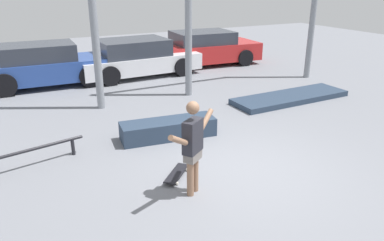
{
  "coord_description": "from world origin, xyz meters",
  "views": [
    {
      "loc": [
        -3.55,
        -5.01,
        3.29
      ],
      "look_at": [
        -0.44,
        1.01,
        0.71
      ],
      "focal_mm": 35.0,
      "sensor_mm": 36.0,
      "label": 1
    }
  ],
  "objects_px": {
    "grind_box": "(168,129)",
    "grind_rail": "(23,154)",
    "parked_car_red": "(205,48)",
    "skateboard": "(176,174)",
    "skateboarder": "(193,144)",
    "parked_car_blue": "(44,65)",
    "manual_pad": "(290,97)",
    "parked_car_white": "(136,58)"
  },
  "relations": [
    {
      "from": "skateboard",
      "to": "parked_car_white",
      "type": "height_order",
      "value": "parked_car_white"
    },
    {
      "from": "manual_pad",
      "to": "parked_car_blue",
      "type": "height_order",
      "value": "parked_car_blue"
    },
    {
      "from": "grind_box",
      "to": "manual_pad",
      "type": "distance_m",
      "value": 4.32
    },
    {
      "from": "skateboarder",
      "to": "grind_rail",
      "type": "distance_m",
      "value": 3.26
    },
    {
      "from": "skateboarder",
      "to": "parked_car_blue",
      "type": "distance_m",
      "value": 8.12
    },
    {
      "from": "parked_car_white",
      "to": "parked_car_red",
      "type": "distance_m",
      "value": 3.13
    },
    {
      "from": "parked_car_blue",
      "to": "skateboarder",
      "type": "bearing_deg",
      "value": -79.04
    },
    {
      "from": "manual_pad",
      "to": "parked_car_white",
      "type": "relative_size",
      "value": 0.82
    },
    {
      "from": "grind_box",
      "to": "parked_car_white",
      "type": "distance_m",
      "value": 5.86
    },
    {
      "from": "skateboard",
      "to": "parked_car_blue",
      "type": "height_order",
      "value": "parked_car_blue"
    },
    {
      "from": "parked_car_white",
      "to": "parked_car_red",
      "type": "relative_size",
      "value": 1.01
    },
    {
      "from": "manual_pad",
      "to": "grind_rail",
      "type": "distance_m",
      "value": 7.25
    },
    {
      "from": "skateboard",
      "to": "manual_pad",
      "type": "xyz_separation_m",
      "value": [
        4.81,
        2.55,
        0.01
      ]
    },
    {
      "from": "skateboarder",
      "to": "parked_car_blue",
      "type": "xyz_separation_m",
      "value": [
        -1.25,
        8.02,
        -0.21
      ]
    },
    {
      "from": "skateboarder",
      "to": "parked_car_red",
      "type": "relative_size",
      "value": 0.36
    },
    {
      "from": "grind_rail",
      "to": "parked_car_red",
      "type": "distance_m",
      "value": 9.68
    },
    {
      "from": "skateboard",
      "to": "parked_car_white",
      "type": "relative_size",
      "value": 0.16
    },
    {
      "from": "manual_pad",
      "to": "grind_rail",
      "type": "xyz_separation_m",
      "value": [
        -7.18,
        -0.99,
        0.21
      ]
    },
    {
      "from": "manual_pad",
      "to": "grind_rail",
      "type": "bearing_deg",
      "value": -172.12
    },
    {
      "from": "grind_box",
      "to": "grind_rail",
      "type": "relative_size",
      "value": 0.92
    },
    {
      "from": "grind_rail",
      "to": "skateboarder",
      "type": "bearing_deg",
      "value": -42.14
    },
    {
      "from": "parked_car_blue",
      "to": "parked_car_white",
      "type": "distance_m",
      "value": 3.11
    },
    {
      "from": "skateboard",
      "to": "parked_car_red",
      "type": "xyz_separation_m",
      "value": [
        4.97,
        7.88,
        0.59
      ]
    },
    {
      "from": "parked_car_blue",
      "to": "manual_pad",
      "type": "bearing_deg",
      "value": -36.75
    },
    {
      "from": "skateboarder",
      "to": "skateboard",
      "type": "xyz_separation_m",
      "value": [
        -0.02,
        0.59,
        -0.81
      ]
    },
    {
      "from": "skateboarder",
      "to": "parked_car_red",
      "type": "xyz_separation_m",
      "value": [
        4.95,
        8.47,
        -0.23
      ]
    },
    {
      "from": "parked_car_blue",
      "to": "parked_car_white",
      "type": "height_order",
      "value": "parked_car_blue"
    },
    {
      "from": "manual_pad",
      "to": "parked_car_white",
      "type": "height_order",
      "value": "parked_car_white"
    },
    {
      "from": "parked_car_white",
      "to": "parked_car_red",
      "type": "height_order",
      "value": "parked_car_red"
    },
    {
      "from": "skateboard",
      "to": "grind_rail",
      "type": "relative_size",
      "value": 0.3
    },
    {
      "from": "grind_box",
      "to": "parked_car_red",
      "type": "distance_m",
      "value": 7.6
    },
    {
      "from": "skateboard",
      "to": "grind_rail",
      "type": "height_order",
      "value": "grind_rail"
    },
    {
      "from": "manual_pad",
      "to": "grind_rail",
      "type": "height_order",
      "value": "grind_rail"
    },
    {
      "from": "parked_car_red",
      "to": "manual_pad",
      "type": "bearing_deg",
      "value": -87.67
    },
    {
      "from": "grind_box",
      "to": "parked_car_white",
      "type": "xyz_separation_m",
      "value": [
        1.29,
        5.7,
        0.43
      ]
    },
    {
      "from": "skateboard",
      "to": "grind_box",
      "type": "distance_m",
      "value": 1.78
    },
    {
      "from": "skateboard",
      "to": "parked_car_red",
      "type": "relative_size",
      "value": 0.16
    },
    {
      "from": "grind_box",
      "to": "grind_rail",
      "type": "height_order",
      "value": "grind_box"
    },
    {
      "from": "parked_car_red",
      "to": "skateboard",
      "type": "bearing_deg",
      "value": -118.26
    },
    {
      "from": "grind_box",
      "to": "parked_car_red",
      "type": "height_order",
      "value": "parked_car_red"
    },
    {
      "from": "manual_pad",
      "to": "skateboarder",
      "type": "bearing_deg",
      "value": -146.75
    },
    {
      "from": "skateboard",
      "to": "grind_rail",
      "type": "xyz_separation_m",
      "value": [
        -2.36,
        1.56,
        0.23
      ]
    }
  ]
}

